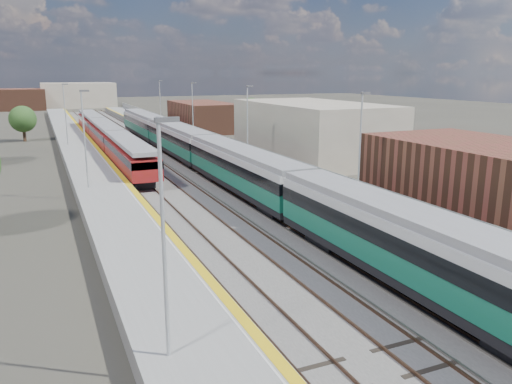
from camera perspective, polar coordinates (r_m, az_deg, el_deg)
ground at (r=58.44m, az=-10.01°, el=3.66°), size 320.00×320.00×0.00m
ballast_bed at (r=60.38m, az=-12.65°, el=3.88°), size 10.50×155.00×0.06m
tracks at (r=62.11m, az=-12.41°, el=4.22°), size 8.96×160.00×0.17m
platform_right at (r=62.12m, az=-5.83°, el=4.86°), size 4.70×155.00×8.52m
platform_left at (r=59.43m, az=-19.12°, el=3.79°), size 4.30×155.00×8.52m
buildings at (r=144.75m, az=-26.04°, el=12.50°), size 72.00×185.50×40.00m
green_train at (r=49.57m, az=-5.85°, el=4.70°), size 2.89×80.53×3.18m
red_train at (r=67.77m, az=-16.81°, el=6.30°), size 2.64×53.52×3.33m
tree_c at (r=80.34m, az=-25.11°, el=7.56°), size 3.80×3.80×5.16m
tree_d at (r=85.60m, az=-0.59°, el=9.33°), size 4.21×4.21×5.71m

